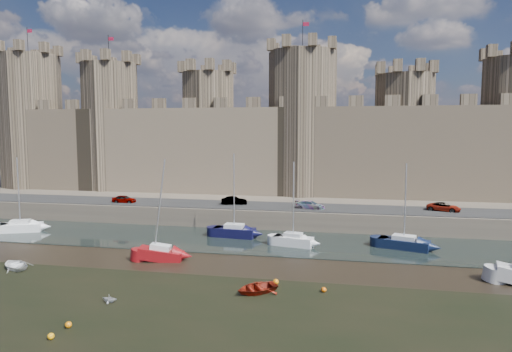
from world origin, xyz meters
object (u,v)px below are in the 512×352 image
Objects in this scene: sailboat_2 at (293,240)px; sailboat_1 at (234,231)px; car_1 at (234,201)px; car_2 at (310,205)px; sailboat_3 at (404,243)px; car_0 at (124,199)px; sailboat_4 at (161,253)px; sailboat_0 at (20,226)px; car_3 at (444,207)px.

sailboat_1 is at bearing 170.61° from sailboat_2.
car_1 is at bearing 141.36° from sailboat_2.
sailboat_1 is at bearing 140.45° from car_2.
sailboat_3 reaches higher than car_1.
car_1 is 0.36× the size of sailboat_1.
sailboat_2 is (25.55, -10.04, -2.30)m from car_0.
sailboat_4 is at bearing 153.50° from car_2.
car_3 is at bearing -9.75° from sailboat_0.
sailboat_0 is 24.04m from sailboat_4.
car_0 is at bearing 170.01° from sailboat_2.
sailboat_3 is at bearing 17.05° from sailboat_2.
car_0 is 38.62m from sailboat_3.
sailboat_0 is (-9.29, -9.76, -2.32)m from car_0.
sailboat_0 is at bearing -160.99° from sailboat_3.
sailboat_3 is (11.96, 1.17, -0.03)m from sailboat_2.
sailboat_2 is at bearing -156.49° from sailboat_3.
car_3 is 0.44× the size of sailboat_3.
car_0 is 13.67m from sailboat_0.
car_0 is 0.36× the size of sailboat_0.
car_3 is 36.35m from sailboat_4.
car_1 is at bearing 72.96° from sailboat_4.
car_3 is at bearing 23.84° from sailboat_4.
car_1 is (15.88, 1.53, 0.02)m from car_0.
car_3 is 0.41× the size of sailboat_1.
sailboat_2 is at bearing -16.37° from sailboat_1.
sailboat_2 is (9.67, -11.57, -2.32)m from car_1.
car_0 is 19.57m from sailboat_1.
car_3 is 27.16m from sailboat_1.
car_1 is 0.38× the size of sailboat_0.
car_0 is 0.36× the size of sailboat_3.
sailboat_0 is (-52.87, -11.57, -2.32)m from car_3.
sailboat_0 is at bearing 115.10° from car_2.
car_1 is 0.38× the size of sailboat_2.
sailboat_4 is (-4.80, -10.90, -0.05)m from sailboat_1.
sailboat_0 is 46.81m from sailboat_3.
sailboat_4 is (13.26, -18.09, -2.33)m from car_0.
car_1 is 0.35× the size of sailboat_4.
sailboat_0 is at bearing 136.47° from car_0.
sailboat_3 is (37.51, -8.87, -2.34)m from car_0.
car_3 is at bearing -102.78° from car_1.
car_2 is 0.38× the size of sailboat_1.
sailboat_2 is 0.92× the size of sailboat_4.
sailboat_3 is at bearing -129.05° from car_1.
sailboat_4 is at bearing 143.28° from car_3.
sailboat_3 is (-6.07, -10.69, -2.33)m from car_3.
car_2 is 0.41× the size of sailboat_0.
car_2 is at bearing -6.59° from sailboat_0.
sailboat_1 is (-25.52, -9.01, -2.27)m from car_3.
car_3 is (43.58, 1.82, -0.01)m from car_0.
car_1 reaches higher than car_2.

